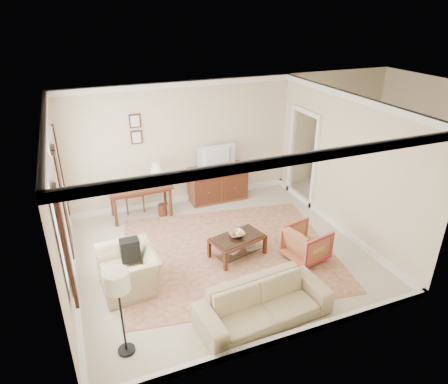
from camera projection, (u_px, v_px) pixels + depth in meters
room_shell at (220, 131)px, 6.80m from camera, size 5.51×5.01×2.91m
annex_bedroom at (368, 181)px, 10.18m from camera, size 3.00×2.70×2.90m
window_front at (62, 227)px, 5.71m from camera, size 0.12×1.56×1.80m
window_rear at (59, 184)px, 7.06m from camera, size 0.12×1.56×1.80m
doorway at (303, 158)px, 9.57m from camera, size 0.10×1.12×2.25m
rug at (229, 252)px, 7.86m from camera, size 4.50×4.02×0.01m
writing_desk at (140, 190)px, 8.93m from camera, size 1.39×0.69×0.76m
desk_chair at (133, 190)px, 9.24m from camera, size 0.51×0.51×1.05m
desk_lamp at (157, 173)px, 8.92m from camera, size 0.32×0.32×0.50m
framed_prints at (136, 129)px, 8.76m from camera, size 0.25×0.04×0.68m
sideboard at (218, 184)px, 9.79m from camera, size 1.39×0.54×0.86m
tv at (218, 150)px, 9.40m from camera, size 0.90×0.52×0.12m
coffee_table at (237, 241)px, 7.63m from camera, size 1.12×0.82×0.43m
fruit_bowl at (237, 233)px, 7.59m from camera, size 0.42×0.42×0.10m
book_a at (228, 252)px, 7.57m from camera, size 0.27×0.16×0.38m
book_b at (245, 247)px, 7.75m from camera, size 0.28×0.06×0.38m
striped_armchair at (306, 242)px, 7.54m from camera, size 0.80×0.84×0.73m
club_armchair at (129, 264)px, 6.72m from camera, size 0.75×1.10×0.93m
backpack at (130, 248)px, 6.73m from camera, size 0.29×0.36×0.40m
sofa at (264, 298)px, 6.04m from camera, size 2.12×0.79×0.81m
floor_lamp at (118, 287)px, 5.15m from camera, size 0.34×0.34×1.37m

